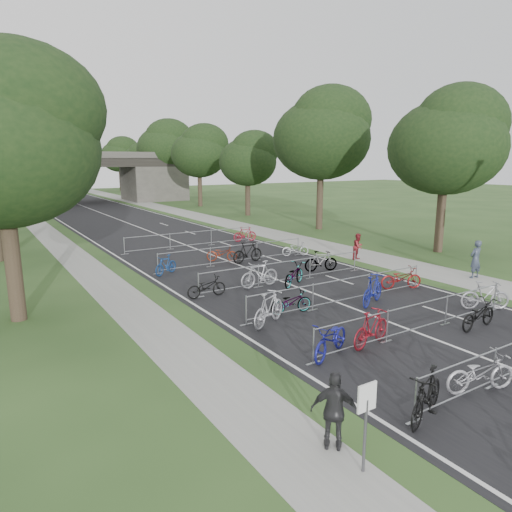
% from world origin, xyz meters
% --- Properties ---
extents(road, '(11.00, 140.00, 0.01)m').
position_xyz_m(road, '(0.00, 50.00, 0.01)').
color(road, black).
rests_on(road, ground).
extents(sidewalk_right, '(3.00, 140.00, 0.01)m').
position_xyz_m(sidewalk_right, '(8.00, 50.00, 0.01)').
color(sidewalk_right, gray).
rests_on(sidewalk_right, ground).
extents(sidewalk_left, '(2.00, 140.00, 0.01)m').
position_xyz_m(sidewalk_left, '(-7.50, 50.00, 0.01)').
color(sidewalk_left, gray).
rests_on(sidewalk_left, ground).
extents(lane_markings, '(0.12, 140.00, 0.00)m').
position_xyz_m(lane_markings, '(0.00, 50.00, 0.00)').
color(lane_markings, silver).
rests_on(lane_markings, ground).
extents(overpass_bridge, '(31.00, 8.00, 7.05)m').
position_xyz_m(overpass_bridge, '(0.00, 65.00, 3.53)').
color(overpass_bridge, '#43403C').
rests_on(overpass_bridge, ground).
extents(park_sign, '(0.45, 0.06, 1.83)m').
position_xyz_m(park_sign, '(-6.80, 3.00, 1.27)').
color(park_sign, '#4C4C51').
rests_on(park_sign, ground).
extents(tree_left_0, '(6.72, 6.72, 10.25)m').
position_xyz_m(tree_left_0, '(-11.39, 15.93, 6.49)').
color(tree_left_0, '#33261C').
rests_on(tree_left_0, ground).
extents(tree_right_0, '(7.17, 7.17, 10.93)m').
position_xyz_m(tree_right_0, '(13.11, 15.93, 6.92)').
color(tree_right_0, '#33261C').
rests_on(tree_right_0, ground).
extents(tree_right_1, '(8.18, 8.18, 12.47)m').
position_xyz_m(tree_right_1, '(13.11, 27.93, 7.90)').
color(tree_right_1, '#33261C').
rests_on(tree_right_1, ground).
extents(tree_right_2, '(6.16, 6.16, 9.39)m').
position_xyz_m(tree_right_2, '(13.11, 39.93, 5.95)').
color(tree_right_2, '#33261C').
rests_on(tree_right_2, ground).
extents(tree_right_3, '(7.17, 7.17, 10.93)m').
position_xyz_m(tree_right_3, '(13.11, 51.93, 6.92)').
color(tree_right_3, '#33261C').
rests_on(tree_right_3, ground).
extents(tree_right_4, '(8.18, 8.18, 12.47)m').
position_xyz_m(tree_right_4, '(13.11, 63.93, 7.90)').
color(tree_right_4, '#33261C').
rests_on(tree_right_4, ground).
extents(tree_right_5, '(6.16, 6.16, 9.39)m').
position_xyz_m(tree_right_5, '(13.11, 75.93, 5.95)').
color(tree_right_5, '#33261C').
rests_on(tree_right_5, ground).
extents(tree_right_6, '(7.17, 7.17, 10.93)m').
position_xyz_m(tree_right_6, '(13.11, 87.93, 6.92)').
color(tree_right_6, '#33261C').
rests_on(tree_right_6, ground).
extents(barrier_row_2, '(9.70, 0.08, 1.10)m').
position_xyz_m(barrier_row_2, '(0.00, 7.20, 0.55)').
color(barrier_row_2, '#96989D').
rests_on(barrier_row_2, ground).
extents(barrier_row_3, '(9.70, 0.08, 1.10)m').
position_xyz_m(barrier_row_3, '(0.00, 11.00, 0.55)').
color(barrier_row_3, '#96989D').
rests_on(barrier_row_3, ground).
extents(barrier_row_4, '(9.70, 0.08, 1.10)m').
position_xyz_m(barrier_row_4, '(0.00, 15.00, 0.55)').
color(barrier_row_4, '#96989D').
rests_on(barrier_row_4, ground).
extents(barrier_row_5, '(9.70, 0.08, 1.10)m').
position_xyz_m(barrier_row_5, '(0.00, 20.00, 0.55)').
color(barrier_row_5, '#96989D').
rests_on(barrier_row_5, ground).
extents(barrier_row_6, '(9.70, 0.08, 1.10)m').
position_xyz_m(barrier_row_6, '(0.00, 26.00, 0.55)').
color(barrier_row_6, '#96989D').
rests_on(barrier_row_6, ground).
extents(bike_4, '(2.05, 1.21, 1.19)m').
position_xyz_m(bike_4, '(-4.30, 3.54, 0.59)').
color(bike_4, black).
rests_on(bike_4, ground).
extents(bike_5, '(2.08, 1.26, 1.03)m').
position_xyz_m(bike_5, '(-2.05, 3.65, 0.52)').
color(bike_5, '#A9A8B0').
rests_on(bike_5, ground).
extents(bike_8, '(2.22, 1.53, 1.10)m').
position_xyz_m(bike_8, '(-3.83, 7.31, 0.55)').
color(bike_8, navy).
rests_on(bike_8, ground).
extents(bike_9, '(2.05, 0.98, 1.19)m').
position_xyz_m(bike_9, '(-2.20, 7.25, 0.59)').
color(bike_9, maroon).
rests_on(bike_9, ground).
extents(bike_10, '(2.02, 0.82, 1.04)m').
position_xyz_m(bike_10, '(2.12, 6.34, 0.52)').
color(bike_10, black).
rests_on(bike_10, ground).
extents(bike_11, '(1.94, 1.49, 1.17)m').
position_xyz_m(bike_11, '(4.30, 7.43, 0.58)').
color(bike_11, '#94949B').
rests_on(bike_11, ground).
extents(bike_12, '(2.10, 1.45, 1.24)m').
position_xyz_m(bike_12, '(-3.92, 10.56, 0.62)').
color(bike_12, '#A5A5AD').
rests_on(bike_12, ground).
extents(bike_13, '(1.83, 0.81, 0.93)m').
position_xyz_m(bike_13, '(-2.50, 11.14, 0.46)').
color(bike_13, '#96989D').
rests_on(bike_13, ground).
extents(bike_14, '(2.15, 1.38, 1.26)m').
position_xyz_m(bike_14, '(1.01, 10.27, 0.63)').
color(bike_14, navy).
rests_on(bike_14, ground).
extents(bike_15, '(2.08, 1.38, 1.03)m').
position_xyz_m(bike_15, '(3.87, 11.25, 0.52)').
color(bike_15, maroon).
rests_on(bike_15, ground).
extents(bike_16, '(1.81, 0.69, 0.94)m').
position_xyz_m(bike_16, '(-4.30, 14.84, 0.47)').
color(bike_16, black).
rests_on(bike_16, ground).
extents(bike_17, '(2.08, 0.65, 1.24)m').
position_xyz_m(bike_17, '(-1.49, 14.97, 0.62)').
color(bike_17, gray).
rests_on(bike_17, ground).
extents(bike_18, '(2.10, 1.63, 1.06)m').
position_xyz_m(bike_18, '(0.04, 14.35, 0.53)').
color(bike_18, '#96989D').
rests_on(bike_18, ground).
extents(bike_19, '(1.93, 1.05, 1.12)m').
position_xyz_m(bike_19, '(2.98, 15.86, 0.56)').
color(bike_19, '#96989D').
rests_on(bike_19, ground).
extents(bike_20, '(1.69, 1.25, 1.01)m').
position_xyz_m(bike_20, '(-4.30, 19.63, 0.50)').
color(bike_20, navy).
rests_on(bike_20, ground).
extents(bike_21, '(1.86, 1.48, 0.95)m').
position_xyz_m(bike_21, '(-0.34, 20.88, 0.47)').
color(bike_21, maroon).
rests_on(bike_21, ground).
extents(bike_22, '(2.08, 0.75, 1.23)m').
position_xyz_m(bike_22, '(0.77, 19.79, 0.61)').
color(bike_22, black).
rests_on(bike_22, ground).
extents(bike_23, '(1.79, 1.16, 0.89)m').
position_xyz_m(bike_23, '(4.30, 19.88, 0.45)').
color(bike_23, '#B3B5BC').
rests_on(bike_23, ground).
extents(bike_27, '(1.85, 0.71, 1.08)m').
position_xyz_m(bike_27, '(4.30, 26.03, 0.54)').
color(bike_27, maroon).
rests_on(bike_27, ground).
extents(pedestrian_a, '(0.73, 0.51, 1.92)m').
position_xyz_m(pedestrian_a, '(8.66, 10.66, 0.96)').
color(pedestrian_a, '#303848').
rests_on(pedestrian_a, ground).
extents(pedestrian_b, '(0.90, 0.78, 1.58)m').
position_xyz_m(pedestrian_b, '(6.80, 16.99, 0.79)').
color(pedestrian_b, maroon).
rests_on(pedestrian_b, ground).
extents(pedestrian_c, '(1.00, 0.97, 1.68)m').
position_xyz_m(pedestrian_c, '(-6.80, 3.84, 0.84)').
color(pedestrian_c, '#28272A').
rests_on(pedestrian_c, ground).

